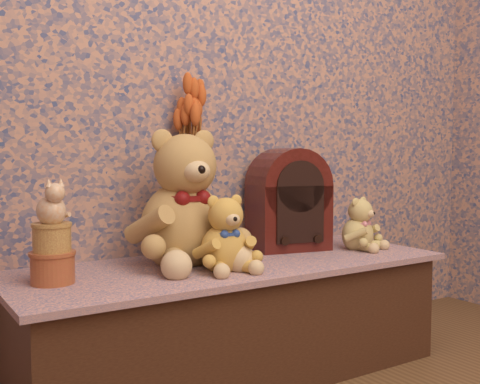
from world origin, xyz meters
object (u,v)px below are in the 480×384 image
at_px(cat_figurine, 51,201).
at_px(biscuit_tin_lower, 53,268).
at_px(ceramic_vase, 193,227).
at_px(teddy_medium, 224,230).
at_px(cathedral_radio, 288,199).
at_px(teddy_small, 358,221).
at_px(teddy_large, 182,192).

bearing_deg(cat_figurine, biscuit_tin_lower, 0.00).
bearing_deg(ceramic_vase, cat_figurine, -160.37).
height_order(teddy_medium, cat_figurine, cat_figurine).
xyz_separation_m(teddy_medium, cathedral_radio, (0.41, 0.21, 0.06)).
xyz_separation_m(biscuit_tin_lower, cat_figurine, (0.00, 0.00, 0.19)).
relative_size(ceramic_vase, biscuit_tin_lower, 1.65).
bearing_deg(cathedral_radio, biscuit_tin_lower, -162.02).
height_order(teddy_medium, teddy_small, teddy_medium).
bearing_deg(teddy_medium, cathedral_radio, 32.05).
bearing_deg(teddy_small, cat_figurine, 157.06).
relative_size(teddy_small, cathedral_radio, 0.55).
distance_m(teddy_large, teddy_medium, 0.21).
bearing_deg(teddy_small, teddy_medium, 164.54).
bearing_deg(teddy_large, ceramic_vase, 54.13).
bearing_deg(biscuit_tin_lower, teddy_medium, -11.59).
relative_size(cathedral_radio, biscuit_tin_lower, 3.16).
bearing_deg(teddy_small, teddy_large, 150.54).
distance_m(teddy_large, teddy_small, 0.71).
bearing_deg(teddy_large, cathedral_radio, 7.83).
distance_m(teddy_small, ceramic_vase, 0.63).
distance_m(biscuit_tin_lower, cat_figurine, 0.19).
bearing_deg(cat_figurine, ceramic_vase, 13.98).
xyz_separation_m(cathedral_radio, biscuit_tin_lower, (-0.91, -0.10, -0.15)).
height_order(teddy_medium, biscuit_tin_lower, teddy_medium).
height_order(cathedral_radio, cat_figurine, cathedral_radio).
bearing_deg(teddy_medium, ceramic_vase, 86.47).
bearing_deg(cathedral_radio, ceramic_vase, 177.01).
height_order(teddy_large, cathedral_radio, teddy_large).
bearing_deg(ceramic_vase, biscuit_tin_lower, -160.37).
distance_m(teddy_large, cat_figurine, 0.45).
bearing_deg(teddy_large, biscuit_tin_lower, -169.34).
height_order(teddy_large, cat_figurine, teddy_large).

